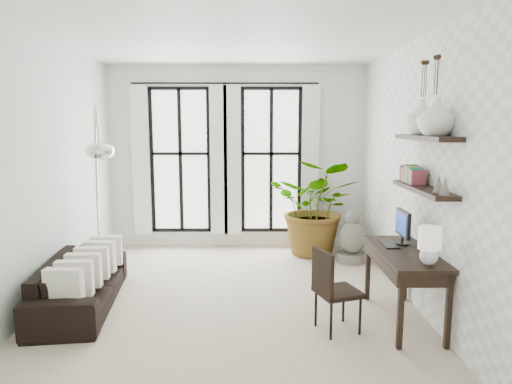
{
  "coord_description": "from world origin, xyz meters",
  "views": [
    {
      "loc": [
        0.29,
        -5.57,
        2.2
      ],
      "look_at": [
        0.32,
        0.3,
        1.32
      ],
      "focal_mm": 32.0,
      "sensor_mm": 36.0,
      "label": 1
    }
  ],
  "objects_px": {
    "desk": "(406,258)",
    "buddha": "(352,240)",
    "desk_chair": "(331,285)",
    "sofa": "(81,283)",
    "plant": "(317,207)",
    "arc_lamp": "(97,149)"
  },
  "relations": [
    {
      "from": "desk",
      "to": "buddha",
      "type": "distance_m",
      "value": 2.33
    },
    {
      "from": "desk_chair",
      "to": "sofa",
      "type": "bearing_deg",
      "value": 147.59
    },
    {
      "from": "plant",
      "to": "arc_lamp",
      "type": "xyz_separation_m",
      "value": [
        -3.05,
        -1.71,
        1.06
      ]
    },
    {
      "from": "arc_lamp",
      "to": "sofa",
      "type": "bearing_deg",
      "value": -101.14
    },
    {
      "from": "sofa",
      "to": "desk",
      "type": "distance_m",
      "value": 3.81
    },
    {
      "from": "arc_lamp",
      "to": "buddha",
      "type": "relative_size",
      "value": 2.88
    },
    {
      "from": "desk_chair",
      "to": "buddha",
      "type": "height_order",
      "value": "desk_chair"
    },
    {
      "from": "plant",
      "to": "buddha",
      "type": "bearing_deg",
      "value": -40.56
    },
    {
      "from": "sofa",
      "to": "desk_chair",
      "type": "xyz_separation_m",
      "value": [
        2.91,
        -0.69,
        0.22
      ]
    },
    {
      "from": "desk",
      "to": "buddha",
      "type": "relative_size",
      "value": 1.63
    },
    {
      "from": "plant",
      "to": "desk_chair",
      "type": "bearing_deg",
      "value": -94.83
    },
    {
      "from": "plant",
      "to": "desk",
      "type": "xyz_separation_m",
      "value": [
        0.59,
        -2.73,
        -0.06
      ]
    },
    {
      "from": "desk_chair",
      "to": "arc_lamp",
      "type": "distance_m",
      "value": 3.34
    },
    {
      "from": "plant",
      "to": "arc_lamp",
      "type": "bearing_deg",
      "value": -150.79
    },
    {
      "from": "plant",
      "to": "buddha",
      "type": "distance_m",
      "value": 0.81
    },
    {
      "from": "desk",
      "to": "buddha",
      "type": "bearing_deg",
      "value": 92.03
    },
    {
      "from": "arc_lamp",
      "to": "buddha",
      "type": "xyz_separation_m",
      "value": [
        3.56,
        1.27,
        -1.52
      ]
    },
    {
      "from": "plant",
      "to": "desk",
      "type": "height_order",
      "value": "plant"
    },
    {
      "from": "plant",
      "to": "desk_chair",
      "type": "distance_m",
      "value": 2.94
    },
    {
      "from": "plant",
      "to": "arc_lamp",
      "type": "relative_size",
      "value": 0.67
    },
    {
      "from": "desk",
      "to": "arc_lamp",
      "type": "xyz_separation_m",
      "value": [
        -3.64,
        1.02,
        1.12
      ]
    },
    {
      "from": "plant",
      "to": "desk",
      "type": "bearing_deg",
      "value": -77.79
    }
  ]
}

